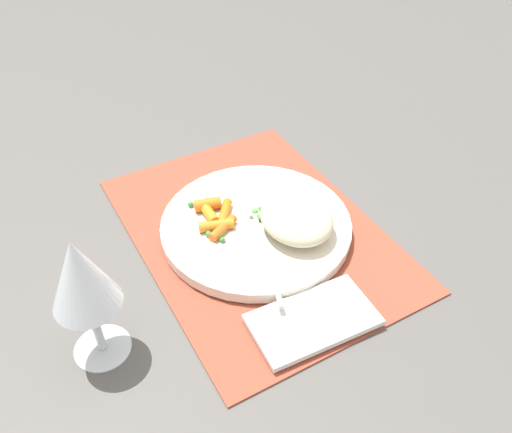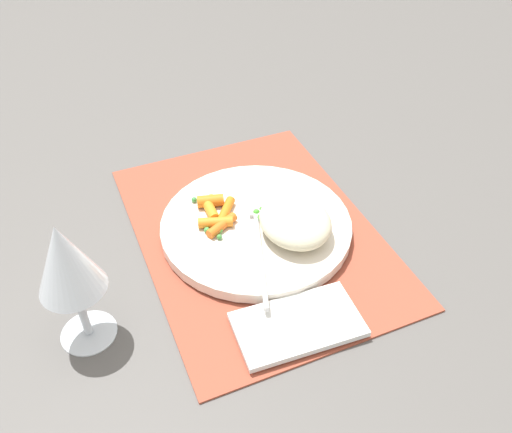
{
  "view_description": "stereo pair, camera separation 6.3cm",
  "coord_description": "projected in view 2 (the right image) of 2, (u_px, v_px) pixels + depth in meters",
  "views": [
    {
      "loc": [
        -0.49,
        0.28,
        0.53
      ],
      "look_at": [
        0.0,
        0.0,
        0.03
      ],
      "focal_mm": 38.08,
      "sensor_mm": 36.0,
      "label": 1
    },
    {
      "loc": [
        -0.52,
        0.22,
        0.53
      ],
      "look_at": [
        0.0,
        0.0,
        0.03
      ],
      "focal_mm": 38.08,
      "sensor_mm": 36.0,
      "label": 2
    }
  ],
  "objects": [
    {
      "name": "fork",
      "position": [
        258.0,
        235.0,
        0.73
      ],
      "size": [
        0.2,
        0.08,
        0.01
      ],
      "color": "#B8B8B8",
      "rests_on": "plate"
    },
    {
      "name": "ground_plane",
      "position": [
        256.0,
        233.0,
        0.77
      ],
      "size": [
        2.4,
        2.4,
        0.0
      ],
      "primitive_type": "plane",
      "color": "#565451"
    },
    {
      "name": "rice_mound",
      "position": [
        295.0,
        221.0,
        0.72
      ],
      "size": [
        0.11,
        0.09,
        0.04
      ],
      "primitive_type": "ellipsoid",
      "color": "beige",
      "rests_on": "plate"
    },
    {
      "name": "napkin",
      "position": [
        298.0,
        324.0,
        0.64
      ],
      "size": [
        0.09,
        0.15,
        0.01
      ],
      "primitive_type": "cube",
      "rotation": [
        0.0,
        0.0,
        -0.06
      ],
      "color": "white",
      "rests_on": "placemat"
    },
    {
      "name": "carrot_portion",
      "position": [
        216.0,
        213.0,
        0.76
      ],
      "size": [
        0.08,
        0.07,
        0.02
      ],
      "color": "orange",
      "rests_on": "plate"
    },
    {
      "name": "placemat",
      "position": [
        256.0,
        232.0,
        0.77
      ],
      "size": [
        0.44,
        0.32,
        0.01
      ],
      "primitive_type": "cube",
      "color": "#9E4733",
      "rests_on": "ground_plane"
    },
    {
      "name": "wine_glass",
      "position": [
        66.0,
        262.0,
        0.56
      ],
      "size": [
        0.07,
        0.07,
        0.17
      ],
      "color": "silver",
      "rests_on": "ground_plane"
    },
    {
      "name": "pea_scatter",
      "position": [
        231.0,
        214.0,
        0.76
      ],
      "size": [
        0.1,
        0.09,
        0.01
      ],
      "color": "green",
      "rests_on": "plate"
    },
    {
      "name": "plate",
      "position": [
        256.0,
        226.0,
        0.76
      ],
      "size": [
        0.27,
        0.27,
        0.02
      ],
      "primitive_type": "cylinder",
      "color": "silver",
      "rests_on": "placemat"
    }
  ]
}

